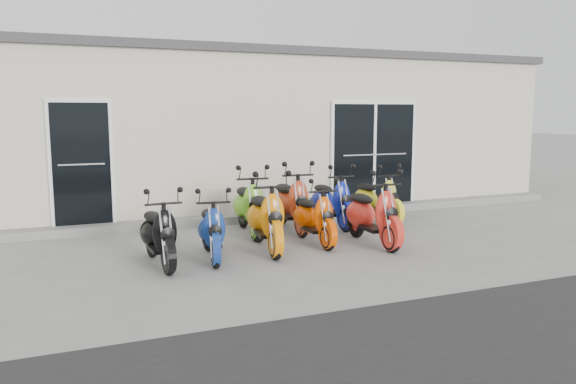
% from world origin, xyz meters
% --- Properties ---
extents(ground, '(80.00, 80.00, 0.00)m').
position_xyz_m(ground, '(0.00, 0.00, 0.00)').
color(ground, gray).
rests_on(ground, ground).
extents(building, '(14.00, 6.00, 3.20)m').
position_xyz_m(building, '(0.00, 5.20, 1.60)').
color(building, beige).
rests_on(building, ground).
extents(roof_cap, '(14.20, 6.20, 0.16)m').
position_xyz_m(roof_cap, '(0.00, 5.20, 3.28)').
color(roof_cap, '#3F3F42').
rests_on(roof_cap, building).
extents(front_step, '(14.00, 0.40, 0.15)m').
position_xyz_m(front_step, '(0.00, 2.02, 0.07)').
color(front_step, gray).
rests_on(front_step, ground).
extents(door_left, '(1.07, 0.08, 2.22)m').
position_xyz_m(door_left, '(-3.20, 2.17, 1.26)').
color(door_left, black).
rests_on(door_left, front_step).
extents(door_right, '(2.02, 0.08, 2.22)m').
position_xyz_m(door_right, '(2.60, 2.17, 1.26)').
color(door_right, black).
rests_on(door_right, front_step).
extents(scooter_front_black, '(0.64, 1.56, 1.13)m').
position_xyz_m(scooter_front_black, '(-2.35, -0.47, 0.57)').
color(scooter_front_black, black).
rests_on(scooter_front_black, ground).
extents(scooter_front_blue, '(0.75, 1.53, 1.08)m').
position_xyz_m(scooter_front_blue, '(-1.60, -0.42, 0.54)').
color(scooter_front_blue, navy).
rests_on(scooter_front_blue, ground).
extents(scooter_front_orange_a, '(0.82, 1.78, 1.27)m').
position_xyz_m(scooter_front_orange_a, '(-0.71, -0.24, 0.63)').
color(scooter_front_orange_a, orange).
rests_on(scooter_front_orange_a, ground).
extents(scooter_front_orange_b, '(0.56, 1.50, 1.10)m').
position_xyz_m(scooter_front_orange_b, '(0.15, -0.11, 0.55)').
color(scooter_front_orange_b, '#E04700').
rests_on(scooter_front_orange_b, ground).
extents(scooter_front_red, '(0.64, 1.69, 1.24)m').
position_xyz_m(scooter_front_red, '(0.98, -0.52, 0.62)').
color(scooter_front_red, red).
rests_on(scooter_front_red, ground).
extents(scooter_back_green, '(0.82, 1.75, 1.24)m').
position_xyz_m(scooter_back_green, '(-0.59, 0.96, 0.62)').
color(scooter_back_green, '#6CB925').
rests_on(scooter_back_green, ground).
extents(scooter_back_red, '(0.76, 1.78, 1.28)m').
position_xyz_m(scooter_back_red, '(0.19, 0.93, 0.64)').
color(scooter_back_red, '#B2391A').
rests_on(scooter_back_red, ground).
extents(scooter_back_blue, '(0.60, 1.61, 1.19)m').
position_xyz_m(scooter_back_blue, '(1.02, 1.00, 0.59)').
color(scooter_back_blue, '#0F1E99').
rests_on(scooter_back_blue, ground).
extents(scooter_back_yellow, '(0.71, 1.61, 1.15)m').
position_xyz_m(scooter_back_yellow, '(1.99, 1.02, 0.58)').
color(scooter_back_yellow, yellow).
rests_on(scooter_back_yellow, ground).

